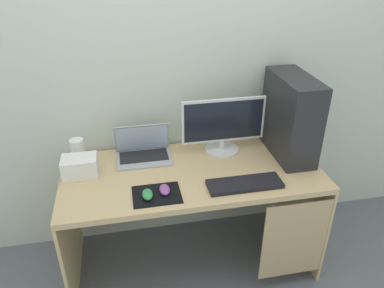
# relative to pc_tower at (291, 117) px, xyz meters

# --- Properties ---
(ground_plane) EXTENTS (8.00, 8.00, 0.00)m
(ground_plane) POSITION_rel_pc_tower_xyz_m (-0.64, -0.09, -0.98)
(ground_plane) COLOR slate
(wall_back) EXTENTS (4.00, 0.05, 2.60)m
(wall_back) POSITION_rel_pc_tower_xyz_m (-0.63, 0.30, 0.32)
(wall_back) COLOR beige
(wall_back) RESTS_ON ground_plane
(desk) EXTENTS (1.53, 0.69, 0.72)m
(desk) POSITION_rel_pc_tower_xyz_m (-0.62, -0.10, -0.39)
(desk) COLOR tan
(desk) RESTS_ON ground_plane
(pc_tower) EXTENTS (0.20, 0.47, 0.51)m
(pc_tower) POSITION_rel_pc_tower_xyz_m (0.00, 0.00, 0.00)
(pc_tower) COLOR #232326
(pc_tower) RESTS_ON desk
(monitor) EXTENTS (0.53, 0.22, 0.36)m
(monitor) POSITION_rel_pc_tower_xyz_m (-0.40, 0.11, -0.07)
(monitor) COLOR silver
(monitor) RESTS_ON desk
(laptop) EXTENTS (0.34, 0.23, 0.21)m
(laptop) POSITION_rel_pc_tower_xyz_m (-0.91, 0.12, -0.21)
(laptop) COLOR #9EA3A8
(laptop) RESTS_ON desk
(speaker) EXTENTS (0.08, 0.08, 0.15)m
(speaker) POSITION_rel_pc_tower_xyz_m (-1.30, 0.16, -0.18)
(speaker) COLOR white
(speaker) RESTS_ON desk
(projector) EXTENTS (0.20, 0.14, 0.11)m
(projector) POSITION_rel_pc_tower_xyz_m (-1.28, -0.00, -0.20)
(projector) COLOR white
(projector) RESTS_ON desk
(keyboard) EXTENTS (0.42, 0.14, 0.02)m
(keyboard) POSITION_rel_pc_tower_xyz_m (-0.38, -0.30, -0.24)
(keyboard) COLOR black
(keyboard) RESTS_ON desk
(mousepad) EXTENTS (0.26, 0.20, 0.00)m
(mousepad) POSITION_rel_pc_tower_xyz_m (-0.87, -0.29, -0.25)
(mousepad) COLOR black
(mousepad) RESTS_ON desk
(mouse_left) EXTENTS (0.06, 0.10, 0.03)m
(mouse_left) POSITION_rel_pc_tower_xyz_m (-0.83, -0.28, -0.23)
(mouse_left) COLOR #8C4C99
(mouse_left) RESTS_ON mousepad
(mouse_right) EXTENTS (0.06, 0.10, 0.03)m
(mouse_right) POSITION_rel_pc_tower_xyz_m (-0.92, -0.30, -0.23)
(mouse_right) COLOR #338C4C
(mouse_right) RESTS_ON mousepad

